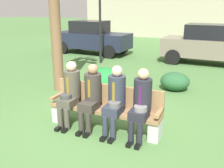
{
  "coord_description": "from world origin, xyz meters",
  "views": [
    {
      "loc": [
        2.26,
        -4.38,
        2.45
      ],
      "look_at": [
        0.19,
        0.36,
        0.85
      ],
      "focal_mm": 41.1,
      "sensor_mm": 36.0,
      "label": 1
    }
  ],
  "objects_px": {
    "seated_man_leftmost": "(70,91)",
    "seated_man_centerleft": "(91,94)",
    "seated_man_centerright": "(115,97)",
    "seated_man_rightmost": "(141,101)",
    "parked_car_far": "(209,45)",
    "street_lamp": "(100,12)",
    "shrub_mid_lawn": "(104,81)",
    "park_bench": "(105,108)",
    "parked_car_near": "(92,37)",
    "shrub_near_bench": "(175,81)"
  },
  "relations": [
    {
      "from": "parked_car_far",
      "to": "street_lamp",
      "type": "xyz_separation_m",
      "value": [
        -4.31,
        -1.69,
        1.33
      ]
    },
    {
      "from": "seated_man_centerright",
      "to": "street_lamp",
      "type": "height_order",
      "value": "street_lamp"
    },
    {
      "from": "shrub_mid_lawn",
      "to": "parked_car_near",
      "type": "relative_size",
      "value": 0.3
    },
    {
      "from": "shrub_mid_lawn",
      "to": "parked_car_near",
      "type": "bearing_deg",
      "value": 120.87
    },
    {
      "from": "shrub_mid_lawn",
      "to": "shrub_near_bench",
      "type": "bearing_deg",
      "value": 32.59
    },
    {
      "from": "parked_car_far",
      "to": "street_lamp",
      "type": "height_order",
      "value": "street_lamp"
    },
    {
      "from": "seated_man_leftmost",
      "to": "seated_man_centerleft",
      "type": "height_order",
      "value": "seated_man_leftmost"
    },
    {
      "from": "park_bench",
      "to": "parked_car_near",
      "type": "distance_m",
      "value": 8.57
    },
    {
      "from": "shrub_mid_lawn",
      "to": "park_bench",
      "type": "bearing_deg",
      "value": -64.18
    },
    {
      "from": "parked_car_near",
      "to": "shrub_mid_lawn",
      "type": "bearing_deg",
      "value": -59.13
    },
    {
      "from": "park_bench",
      "to": "shrub_mid_lawn",
      "type": "bearing_deg",
      "value": 115.82
    },
    {
      "from": "seated_man_leftmost",
      "to": "shrub_mid_lawn",
      "type": "xyz_separation_m",
      "value": [
        -0.18,
        2.05,
        -0.37
      ]
    },
    {
      "from": "park_bench",
      "to": "parked_car_near",
      "type": "relative_size",
      "value": 0.59
    },
    {
      "from": "shrub_near_bench",
      "to": "parked_car_near",
      "type": "xyz_separation_m",
      "value": [
        -5.09,
        4.38,
        0.57
      ]
    },
    {
      "from": "seated_man_centerleft",
      "to": "shrub_near_bench",
      "type": "distance_m",
      "value": 3.41
    },
    {
      "from": "seated_man_centerright",
      "to": "parked_car_near",
      "type": "xyz_separation_m",
      "value": [
        -4.5,
        7.57,
        0.09
      ]
    },
    {
      "from": "seated_man_centerleft",
      "to": "parked_car_far",
      "type": "relative_size",
      "value": 0.34
    },
    {
      "from": "seated_man_rightmost",
      "to": "parked_car_near",
      "type": "height_order",
      "value": "parked_car_near"
    },
    {
      "from": "seated_man_centerright",
      "to": "shrub_mid_lawn",
      "type": "distance_m",
      "value": 2.4
    },
    {
      "from": "park_bench",
      "to": "seated_man_rightmost",
      "type": "relative_size",
      "value": 1.73
    },
    {
      "from": "seated_man_centerleft",
      "to": "parked_car_near",
      "type": "xyz_separation_m",
      "value": [
        -3.98,
        7.57,
        0.09
      ]
    },
    {
      "from": "seated_man_centerright",
      "to": "shrub_mid_lawn",
      "type": "bearing_deg",
      "value": 120.36
    },
    {
      "from": "seated_man_leftmost",
      "to": "shrub_mid_lawn",
      "type": "height_order",
      "value": "seated_man_leftmost"
    },
    {
      "from": "seated_man_rightmost",
      "to": "street_lamp",
      "type": "bearing_deg",
      "value": 122.45
    },
    {
      "from": "parked_car_near",
      "to": "street_lamp",
      "type": "bearing_deg",
      "value": -53.34
    },
    {
      "from": "seated_man_leftmost",
      "to": "shrub_mid_lawn",
      "type": "distance_m",
      "value": 2.09
    },
    {
      "from": "park_bench",
      "to": "seated_man_centerright",
      "type": "bearing_deg",
      "value": -25.63
    },
    {
      "from": "seated_man_centerright",
      "to": "seated_man_rightmost",
      "type": "bearing_deg",
      "value": -0.02
    },
    {
      "from": "parked_car_near",
      "to": "parked_car_far",
      "type": "bearing_deg",
      "value": -2.11
    },
    {
      "from": "seated_man_centerleft",
      "to": "seated_man_leftmost",
      "type": "bearing_deg",
      "value": -179.46
    },
    {
      "from": "shrub_mid_lawn",
      "to": "street_lamp",
      "type": "bearing_deg",
      "value": 117.52
    },
    {
      "from": "seated_man_rightmost",
      "to": "shrub_near_bench",
      "type": "xyz_separation_m",
      "value": [
        0.07,
        3.19,
        -0.48
      ]
    },
    {
      "from": "shrub_mid_lawn",
      "to": "seated_man_rightmost",
      "type": "bearing_deg",
      "value": -49.99
    },
    {
      "from": "park_bench",
      "to": "parked_car_far",
      "type": "bearing_deg",
      "value": 78.35
    },
    {
      "from": "seated_man_leftmost",
      "to": "parked_car_near",
      "type": "distance_m",
      "value": 8.33
    },
    {
      "from": "parked_car_near",
      "to": "parked_car_far",
      "type": "distance_m",
      "value": 5.72
    },
    {
      "from": "seated_man_rightmost",
      "to": "shrub_near_bench",
      "type": "bearing_deg",
      "value": 88.74
    },
    {
      "from": "seated_man_centerleft",
      "to": "park_bench",
      "type": "bearing_deg",
      "value": 26.48
    },
    {
      "from": "park_bench",
      "to": "seated_man_centerright",
      "type": "distance_m",
      "value": 0.43
    },
    {
      "from": "shrub_near_bench",
      "to": "street_lamp",
      "type": "distance_m",
      "value": 4.82
    },
    {
      "from": "seated_man_centerleft",
      "to": "seated_man_rightmost",
      "type": "relative_size",
      "value": 0.99
    },
    {
      "from": "seated_man_leftmost",
      "to": "seated_man_centerleft",
      "type": "xyz_separation_m",
      "value": [
        0.5,
        0.0,
        -0.0
      ]
    },
    {
      "from": "street_lamp",
      "to": "shrub_near_bench",
      "type": "bearing_deg",
      "value": -33.99
    },
    {
      "from": "park_bench",
      "to": "street_lamp",
      "type": "xyz_separation_m",
      "value": [
        -2.81,
        5.54,
        1.73
      ]
    },
    {
      "from": "park_bench",
      "to": "parked_car_far",
      "type": "relative_size",
      "value": 0.59
    },
    {
      "from": "street_lamp",
      "to": "seated_man_centerleft",
      "type": "bearing_deg",
      "value": -65.67
    },
    {
      "from": "parked_car_far",
      "to": "seated_man_centerright",
      "type": "bearing_deg",
      "value": -99.4
    },
    {
      "from": "seated_man_leftmost",
      "to": "parked_car_far",
      "type": "bearing_deg",
      "value": 73.08
    },
    {
      "from": "shrub_mid_lawn",
      "to": "street_lamp",
      "type": "relative_size",
      "value": 0.34
    },
    {
      "from": "seated_man_rightmost",
      "to": "shrub_mid_lawn",
      "type": "relative_size",
      "value": 1.11
    }
  ]
}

